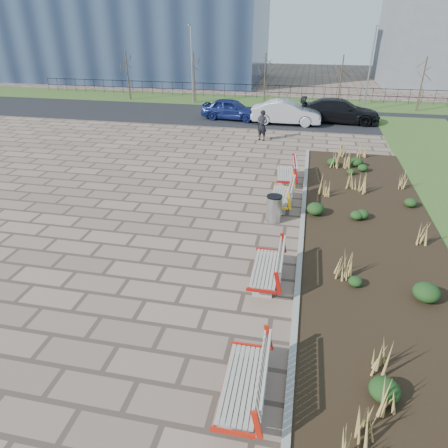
% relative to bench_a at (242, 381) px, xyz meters
% --- Properties ---
extents(ground, '(120.00, 120.00, 0.00)m').
position_rel_bench_a_xyz_m(ground, '(-3.00, 2.52, -0.50)').
color(ground, '#7F6757').
rests_on(ground, ground).
extents(planting_bed, '(4.50, 18.00, 0.10)m').
position_rel_bench_a_xyz_m(planting_bed, '(3.25, 7.52, -0.45)').
color(planting_bed, black).
rests_on(planting_bed, ground).
extents(planting_curb, '(0.16, 18.00, 0.15)m').
position_rel_bench_a_xyz_m(planting_curb, '(0.92, 7.52, -0.42)').
color(planting_curb, gray).
rests_on(planting_curb, ground).
extents(grass_verge_far, '(80.00, 5.00, 0.04)m').
position_rel_bench_a_xyz_m(grass_verge_far, '(-3.00, 30.52, -0.48)').
color(grass_verge_far, '#33511E').
rests_on(grass_verge_far, ground).
extents(road, '(80.00, 7.00, 0.02)m').
position_rel_bench_a_xyz_m(road, '(-3.00, 24.52, -0.49)').
color(road, black).
rests_on(road, ground).
extents(bench_a, '(0.93, 2.11, 1.00)m').
position_rel_bench_a_xyz_m(bench_a, '(0.00, 0.00, 0.00)').
color(bench_a, red).
rests_on(bench_a, ground).
extents(bench_b, '(0.92, 2.11, 1.00)m').
position_rel_bench_a_xyz_m(bench_b, '(0.00, 4.00, 0.00)').
color(bench_b, '#AD120B').
rests_on(bench_b, ground).
extents(bench_c, '(0.97, 2.13, 1.00)m').
position_rel_bench_a_xyz_m(bench_c, '(0.00, 9.13, 0.00)').
color(bench_c, '#FFB70D').
rests_on(bench_c, ground).
extents(bench_d, '(1.08, 2.17, 1.00)m').
position_rel_bench_a_xyz_m(bench_d, '(0.00, 11.74, 0.00)').
color(bench_d, red).
rests_on(bench_d, ground).
extents(litter_bin, '(0.55, 0.55, 0.99)m').
position_rel_bench_a_xyz_m(litter_bin, '(-0.13, 7.78, -0.01)').
color(litter_bin, '#B2B2B7').
rests_on(litter_bin, ground).
extents(pedestrian, '(0.76, 0.65, 1.78)m').
position_rel_bench_a_xyz_m(pedestrian, '(-1.86, 18.39, 0.39)').
color(pedestrian, black).
rests_on(pedestrian, ground).
extents(car_blue, '(4.42, 2.19, 1.45)m').
position_rel_bench_a_xyz_m(car_blue, '(-4.70, 23.34, 0.24)').
color(car_blue, navy).
rests_on(car_blue, road).
extents(car_silver, '(4.73, 1.66, 1.56)m').
position_rel_bench_a_xyz_m(car_silver, '(-0.73, 22.74, 0.30)').
color(car_silver, '#A2A4AA').
rests_on(car_silver, road).
extents(car_black, '(5.52, 2.41, 1.58)m').
position_rel_bench_a_xyz_m(car_black, '(2.88, 24.01, 0.31)').
color(car_black, black).
rests_on(car_black, road).
extents(tree_a, '(1.40, 1.40, 4.00)m').
position_rel_bench_a_xyz_m(tree_a, '(-15.00, 29.02, 1.54)').
color(tree_a, '#4C3D2D').
rests_on(tree_a, grass_verge_far).
extents(tree_b, '(1.40, 1.40, 4.00)m').
position_rel_bench_a_xyz_m(tree_b, '(-9.00, 29.02, 1.54)').
color(tree_b, '#4C3D2D').
rests_on(tree_b, grass_verge_far).
extents(tree_c, '(1.40, 1.40, 4.00)m').
position_rel_bench_a_xyz_m(tree_c, '(-3.00, 29.02, 1.54)').
color(tree_c, '#4C3D2D').
rests_on(tree_c, grass_verge_far).
extents(tree_d, '(1.40, 1.40, 4.00)m').
position_rel_bench_a_xyz_m(tree_d, '(3.00, 29.02, 1.54)').
color(tree_d, '#4C3D2D').
rests_on(tree_d, grass_verge_far).
extents(tree_e, '(1.40, 1.40, 4.00)m').
position_rel_bench_a_xyz_m(tree_e, '(9.00, 29.02, 1.54)').
color(tree_e, '#4C3D2D').
rests_on(tree_e, grass_verge_far).
extents(lamp_west, '(0.24, 0.60, 6.00)m').
position_rel_bench_a_xyz_m(lamp_west, '(-9.00, 28.52, 2.54)').
color(lamp_west, gray).
rests_on(lamp_west, grass_verge_far).
extents(lamp_east, '(0.24, 0.60, 6.00)m').
position_rel_bench_a_xyz_m(lamp_east, '(5.00, 28.52, 2.54)').
color(lamp_east, gray).
rests_on(lamp_east, grass_verge_far).
extents(railing_fence, '(44.00, 0.10, 1.20)m').
position_rel_bench_a_xyz_m(railing_fence, '(-3.00, 32.02, 0.14)').
color(railing_fence, black).
rests_on(railing_fence, grass_verge_far).
extents(building_glass, '(40.00, 14.00, 15.00)m').
position_rel_bench_a_xyz_m(building_glass, '(-25.00, 42.52, 7.00)').
color(building_glass, '#192338').
rests_on(building_glass, ground).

